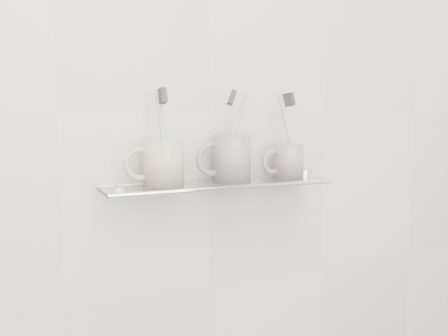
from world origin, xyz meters
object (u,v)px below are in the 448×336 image
shelf_glass (221,184)px  mug_left (163,163)px  mug_right (288,161)px  mug_center (232,158)px

shelf_glass → mug_left: mug_left is taller
mug_left → mug_right: (0.30, 0.00, -0.01)m
mug_right → mug_left: bearing=-167.9°
shelf_glass → mug_center: mug_center is taller
shelf_glass → mug_center: 0.06m
mug_left → mug_right: size_ratio=1.17×
mug_right → mug_center: bearing=-167.9°
shelf_glass → mug_left: size_ratio=5.38×
mug_left → shelf_glass: bearing=9.1°
shelf_glass → mug_left: 0.14m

